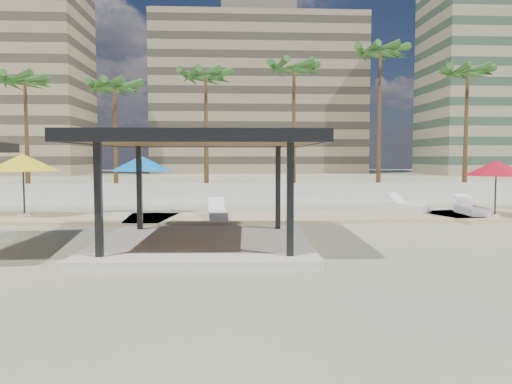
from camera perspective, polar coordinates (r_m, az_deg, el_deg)
ground at (r=16.05m, az=2.16°, el=-6.27°), size 200.00×200.00×0.00m
promenade at (r=23.81m, az=5.25°, el=-2.77°), size 44.45×7.97×0.24m
boundary_wall at (r=31.84m, az=-0.50°, el=-0.07°), size 56.00×0.30×1.20m
building_mid at (r=94.57m, az=0.18°, el=10.93°), size 38.00×16.00×30.40m
pavilion_central at (r=15.89m, az=-6.10°, el=1.37°), size 7.30×7.30×3.58m
umbrella_b at (r=24.83m, az=-25.09°, el=3.06°), size 3.59×3.59×2.83m
umbrella_c at (r=24.88m, az=25.76°, el=2.46°), size 3.27×3.27×2.54m
umbrella_f at (r=25.29m, az=-12.98°, el=3.18°), size 3.43×3.43×2.75m
lounger_a at (r=21.72m, az=-4.47°, el=-2.54°), size 0.93×2.35×0.87m
lounger_b at (r=25.43m, az=23.31°, el=-1.97°), size 0.76×1.98×0.74m
lounger_c at (r=26.15m, az=17.00°, el=-1.61°), size 1.69×2.31×0.85m
lounger_d at (r=25.55m, az=23.35°, el=-1.87°), size 0.84×2.33×0.87m
palm_b at (r=37.29m, az=-24.89°, el=11.00°), size 3.00×3.00×8.77m
palm_c at (r=34.92m, az=-15.89°, el=11.01°), size 3.00×3.00×8.32m
palm_d at (r=35.05m, az=-5.76°, el=12.56°), size 3.00×3.00×9.25m
palm_e at (r=34.88m, az=4.36°, el=13.38°), size 3.00×3.00×9.74m
palm_f at (r=36.52m, az=14.02°, el=14.63°), size 3.00×3.00×10.94m
palm_g at (r=38.11m, az=23.02°, el=12.00°), size 3.00×3.00×9.55m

